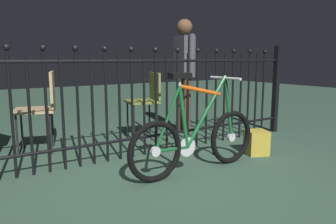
{
  "coord_description": "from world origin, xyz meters",
  "views": [
    {
      "loc": [
        -1.53,
        -2.38,
        1.06
      ],
      "look_at": [
        0.15,
        0.21,
        0.55
      ],
      "focal_mm": 34.78,
      "sensor_mm": 36.0,
      "label": 1
    }
  ],
  "objects_px": {
    "chair_tan": "(42,103)",
    "chair_olive": "(147,97)",
    "person_visitor": "(184,66)",
    "bicycle": "(196,138)",
    "display_crate": "(256,142)"
  },
  "relations": [
    {
      "from": "chair_tan",
      "to": "display_crate",
      "type": "distance_m",
      "value": 2.46
    },
    {
      "from": "chair_tan",
      "to": "bicycle",
      "type": "bearing_deg",
      "value": -55.79
    },
    {
      "from": "chair_tan",
      "to": "chair_olive",
      "type": "relative_size",
      "value": 1.04
    },
    {
      "from": "bicycle",
      "to": "person_visitor",
      "type": "xyz_separation_m",
      "value": [
        0.89,
        1.43,
        0.63
      ]
    },
    {
      "from": "bicycle",
      "to": "chair_tan",
      "type": "height_order",
      "value": "bicycle"
    },
    {
      "from": "chair_tan",
      "to": "person_visitor",
      "type": "relative_size",
      "value": 0.57
    },
    {
      "from": "bicycle",
      "to": "person_visitor",
      "type": "height_order",
      "value": "person_visitor"
    },
    {
      "from": "bicycle",
      "to": "chair_tan",
      "type": "distance_m",
      "value": 1.85
    },
    {
      "from": "chair_olive",
      "to": "display_crate",
      "type": "height_order",
      "value": "chair_olive"
    },
    {
      "from": "bicycle",
      "to": "chair_olive",
      "type": "distance_m",
      "value": 1.5
    },
    {
      "from": "chair_olive",
      "to": "bicycle",
      "type": "bearing_deg",
      "value": -101.49
    },
    {
      "from": "chair_tan",
      "to": "person_visitor",
      "type": "height_order",
      "value": "person_visitor"
    },
    {
      "from": "chair_olive",
      "to": "person_visitor",
      "type": "xyz_separation_m",
      "value": [
        0.59,
        -0.02,
        0.4
      ]
    },
    {
      "from": "bicycle",
      "to": "person_visitor",
      "type": "bearing_deg",
      "value": 58.16
    },
    {
      "from": "chair_olive",
      "to": "display_crate",
      "type": "relative_size",
      "value": 3.25
    }
  ]
}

